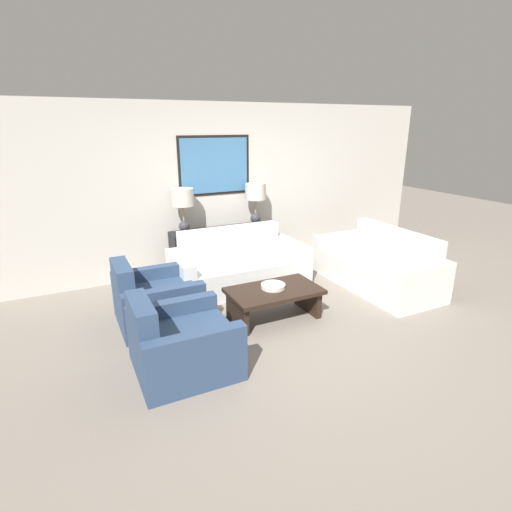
% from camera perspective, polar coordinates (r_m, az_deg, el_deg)
% --- Properties ---
extents(ground_plane, '(20.00, 20.00, 0.00)m').
position_cam_1_polar(ground_plane, '(4.88, 4.76, -10.17)').
color(ground_plane, slate).
extents(back_wall, '(8.16, 0.12, 2.65)m').
position_cam_1_polar(back_wall, '(6.56, -6.01, 9.55)').
color(back_wall, beige).
rests_on(back_wall, ground_plane).
extents(console_table, '(1.64, 0.40, 0.73)m').
position_cam_1_polar(console_table, '(6.52, -4.87, 0.82)').
color(console_table, black).
rests_on(console_table, ground_plane).
extents(table_lamp_left, '(0.34, 0.34, 0.68)m').
position_cam_1_polar(table_lamp_left, '(6.13, -10.41, 7.62)').
color(table_lamp_left, '#333338').
rests_on(table_lamp_left, console_table).
extents(table_lamp_right, '(0.34, 0.34, 0.68)m').
position_cam_1_polar(table_lamp_right, '(6.56, -0.08, 8.61)').
color(table_lamp_right, '#333338').
rests_on(table_lamp_right, console_table).
extents(couch_by_back_wall, '(1.97, 0.94, 0.84)m').
position_cam_1_polar(couch_by_back_wall, '(5.97, -2.52, -1.67)').
color(couch_by_back_wall, silver).
rests_on(couch_by_back_wall, ground_plane).
extents(couch_by_side, '(0.94, 1.97, 0.84)m').
position_cam_1_polar(couch_by_side, '(6.25, 16.99, -1.55)').
color(couch_by_side, silver).
rests_on(couch_by_side, ground_plane).
extents(coffee_table, '(1.13, 0.66, 0.40)m').
position_cam_1_polar(coffee_table, '(4.96, 2.60, -5.87)').
color(coffee_table, black).
rests_on(coffee_table, ground_plane).
extents(decorative_bowl, '(0.30, 0.30, 0.05)m').
position_cam_1_polar(decorative_bowl, '(4.93, 2.47, -4.31)').
color(decorative_bowl, beige).
rests_on(decorative_bowl, coffee_table).
extents(armchair_near_back_wall, '(0.94, 0.91, 0.81)m').
position_cam_1_polar(armchair_near_back_wall, '(5.02, -14.25, -6.27)').
color(armchair_near_back_wall, navy).
rests_on(armchair_near_back_wall, ground_plane).
extents(armchair_near_camera, '(0.94, 0.91, 0.81)m').
position_cam_1_polar(armchair_near_camera, '(4.05, -10.70, -12.33)').
color(armchair_near_camera, navy).
rests_on(armchair_near_camera, ground_plane).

